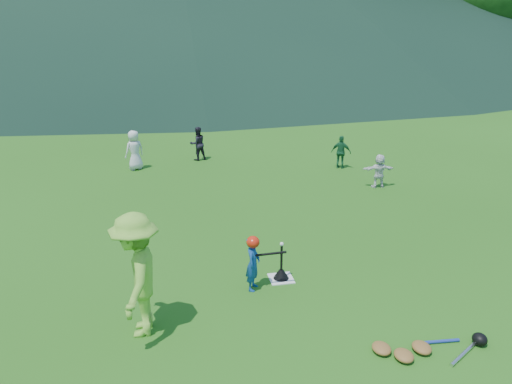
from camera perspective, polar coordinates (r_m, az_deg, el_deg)
ground at (r=9.70m, az=2.88°, el=-9.90°), size 120.00×120.00×0.00m
home_plate at (r=9.70m, az=2.88°, el=-9.85°), size 0.45×0.45×0.02m
baseball at (r=9.36m, az=2.96°, el=-5.96°), size 0.08×0.08×0.08m
batter_child at (r=9.14m, az=-0.35°, el=-8.20°), size 0.38×0.44×1.03m
adult_coach at (r=7.96m, az=-13.43°, el=-9.22°), size 0.90×1.38×2.01m
fielder_a at (r=16.68m, az=-13.72°, el=4.67°), size 0.75×0.67×1.29m
fielder_b at (r=17.43m, az=-6.69°, el=5.52°), size 0.68×0.60×1.17m
fielder_c at (r=16.60m, az=9.70°, el=4.52°), size 0.69×0.54×1.09m
fielder_d at (r=14.95m, az=13.89°, el=2.37°), size 0.95×0.37×1.00m
batting_tee at (r=9.64m, az=2.90°, el=-9.23°), size 0.30×0.30×0.68m
batter_gear at (r=8.95m, az=-0.20°, el=-5.85°), size 0.73×0.26×0.39m
equipment_pile at (r=8.21m, az=18.47°, el=-16.55°), size 1.80×0.70×0.19m
outfield_fence at (r=36.48m, az=-7.93°, el=12.94°), size 70.07×0.08×1.33m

